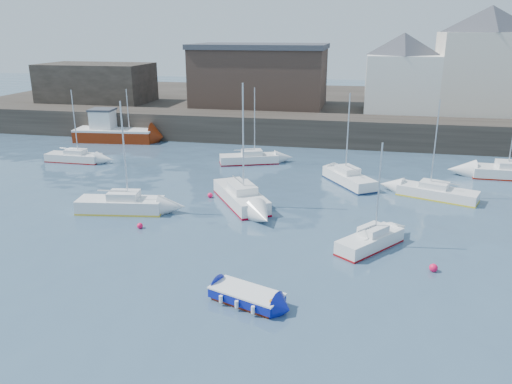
% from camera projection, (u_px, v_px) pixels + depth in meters
% --- Properties ---
extents(water, '(220.00, 220.00, 0.00)m').
position_uv_depth(water, '(203.00, 300.00, 23.42)').
color(water, '#2D4760').
rests_on(water, ground).
extents(quay_wall, '(90.00, 5.00, 3.00)m').
position_uv_depth(quay_wall, '(298.00, 129.00, 55.50)').
color(quay_wall, '#28231E').
rests_on(quay_wall, ground).
extents(land_strip, '(90.00, 32.00, 2.80)m').
position_uv_depth(land_strip, '(314.00, 107.00, 72.27)').
color(land_strip, '#28231E').
rests_on(land_strip, ground).
extents(bldg_east_a, '(13.36, 13.36, 11.80)m').
position_uv_depth(bldg_east_a, '(486.00, 60.00, 55.83)').
color(bldg_east_a, beige).
rests_on(bldg_east_a, land_strip).
extents(bldg_east_d, '(11.14, 11.14, 8.95)m').
position_uv_depth(bldg_east_d, '(402.00, 72.00, 57.57)').
color(bldg_east_d, white).
rests_on(bldg_east_d, land_strip).
extents(warehouse, '(16.40, 10.40, 7.60)m').
position_uv_depth(warehouse, '(260.00, 75.00, 62.52)').
color(warehouse, '#3D2D26').
rests_on(warehouse, land_strip).
extents(bldg_west, '(14.00, 8.00, 5.00)m').
position_uv_depth(bldg_west, '(97.00, 83.00, 66.31)').
color(bldg_west, '#353028').
rests_on(bldg_west, land_strip).
extents(blue_dinghy, '(3.75, 2.58, 0.66)m').
position_uv_depth(blue_dinghy, '(247.00, 296.00, 23.06)').
color(blue_dinghy, maroon).
rests_on(blue_dinghy, ground).
extents(fishing_boat, '(9.13, 4.21, 5.85)m').
position_uv_depth(fishing_boat, '(113.00, 131.00, 56.38)').
color(fishing_boat, maroon).
rests_on(fishing_boat, ground).
extents(sailboat_a, '(6.12, 2.74, 7.67)m').
position_uv_depth(sailboat_a, '(121.00, 204.00, 34.56)').
color(sailboat_a, white).
rests_on(sailboat_a, ground).
extents(sailboat_b, '(5.47, 6.87, 8.71)m').
position_uv_depth(sailboat_b, '(241.00, 196.00, 36.21)').
color(sailboat_b, white).
rests_on(sailboat_b, ground).
extents(sailboat_c, '(4.03, 4.65, 6.18)m').
position_uv_depth(sailboat_c, '(370.00, 240.00, 28.85)').
color(sailboat_c, white).
rests_on(sailboat_c, ground).
extents(sailboat_d, '(6.04, 3.75, 7.35)m').
position_uv_depth(sailboat_d, '(437.00, 192.00, 37.42)').
color(sailboat_d, white).
rests_on(sailboat_d, ground).
extents(sailboat_e, '(5.31, 1.72, 6.82)m').
position_uv_depth(sailboat_e, '(74.00, 157.00, 47.71)').
color(sailboat_e, white).
rests_on(sailboat_e, ground).
extents(sailboat_f, '(4.63, 5.70, 7.34)m').
position_uv_depth(sailboat_f, '(349.00, 178.00, 40.72)').
color(sailboat_f, white).
rests_on(sailboat_f, ground).
extents(sailboat_h, '(5.76, 3.59, 7.08)m').
position_uv_depth(sailboat_h, '(249.00, 158.00, 47.16)').
color(sailboat_h, white).
rests_on(sailboat_h, ground).
extents(buoy_near, '(0.38, 0.38, 0.38)m').
position_uv_depth(buoy_near, '(140.00, 228.00, 31.85)').
color(buoy_near, '#FF1149').
rests_on(buoy_near, ground).
extents(buoy_mid, '(0.44, 0.44, 0.44)m').
position_uv_depth(buoy_mid, '(433.00, 271.00, 26.20)').
color(buoy_mid, '#FF1149').
rests_on(buoy_mid, ground).
extents(buoy_far, '(0.40, 0.40, 0.40)m').
position_uv_depth(buoy_far, '(210.00, 198.00, 37.66)').
color(buoy_far, '#FF1149').
rests_on(buoy_far, ground).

